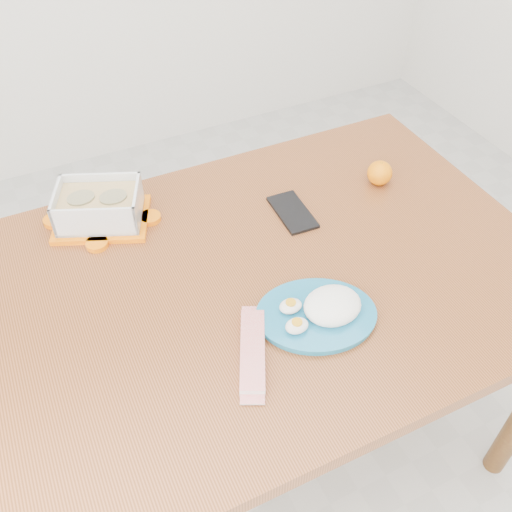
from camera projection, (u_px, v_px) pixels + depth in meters
name	position (u px, v px, depth m)	size (l,w,h in m)	color
ground	(284.00, 422.00, 1.85)	(3.50, 3.50, 0.00)	#B7B7B2
dining_table	(256.00, 300.00, 1.35)	(1.37, 0.92, 0.75)	brown
food_container	(99.00, 207.00, 1.39)	(0.27, 0.25, 0.10)	orange
orange_fruit	(380.00, 173.00, 1.51)	(0.07, 0.07, 0.07)	orange
rice_plate	(322.00, 310.00, 1.18)	(0.32, 0.32, 0.07)	#1B7098
candy_bar	(253.00, 351.00, 1.13)	(0.19, 0.05, 0.02)	red
smartphone	(292.00, 212.00, 1.44)	(0.08, 0.15, 0.01)	black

